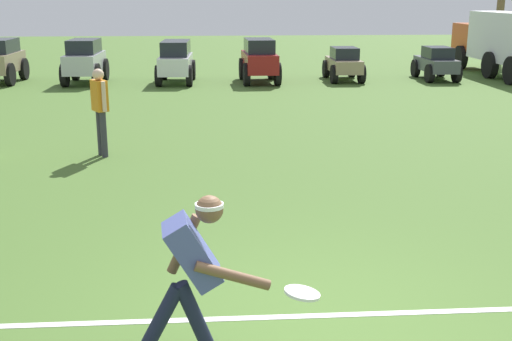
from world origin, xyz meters
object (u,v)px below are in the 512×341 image
frisbee_thrower (192,272)px  teammate_midfield (100,104)px  frisbee_in_flight (302,293)px  parked_car_slot_g (436,63)px  parked_car_slot_d (176,60)px  parked_car_slot_e (259,59)px  parked_car_slot_f (344,63)px  box_truck (501,40)px  parked_car_slot_c (85,60)px  parked_car_slot_b (1,60)px

frisbee_thrower → teammate_midfield: teammate_midfield is taller
frisbee_in_flight → teammate_midfield: bearing=110.6°
frisbee_thrower → parked_car_slot_g: 18.44m
frisbee_thrower → parked_car_slot_d: bearing=93.4°
frisbee_in_flight → parked_car_slot_d: (-1.81, 16.73, 0.08)m
frisbee_in_flight → parked_car_slot_e: bearing=86.9°
parked_car_slot_f → parked_car_slot_d: bearing=-178.2°
box_truck → parked_car_slot_f: bearing=-171.9°
parked_car_slot_f → box_truck: box_truck is taller
parked_car_slot_c → parked_car_slot_f: bearing=0.9°
parked_car_slot_c → parked_car_slot_d: size_ratio=0.97×
parked_car_slot_g → box_truck: bearing=18.2°
box_truck → parked_car_slot_d: bearing=-175.0°
teammate_midfield → parked_car_slot_c: (-2.10, 9.80, -0.20)m
parked_car_slot_e → parked_car_slot_f: (2.84, 0.31, -0.18)m
parked_car_slot_e → parked_car_slot_f: 2.87m
parked_car_slot_g → parked_car_slot_e: bearing=-177.4°
frisbee_in_flight → teammate_midfield: (-2.62, 6.97, 0.29)m
parked_car_slot_b → parked_car_slot_e: (8.36, -0.48, 0.00)m
frisbee_in_flight → parked_car_slot_b: bearing=113.6°
frisbee_thrower → parked_car_slot_c: bearing=103.2°
frisbee_thrower → parked_car_slot_f: size_ratio=0.63×
parked_car_slot_e → frisbee_thrower: bearing=-96.0°
frisbee_thrower → frisbee_in_flight: size_ratio=4.06×
parked_car_slot_f → parked_car_slot_c: bearing=-179.1°
parked_car_slot_c → parked_car_slot_f: (8.46, 0.14, -0.18)m
frisbee_in_flight → teammate_midfield: teammate_midfield is taller
frisbee_in_flight → parked_car_slot_b: 18.64m
parked_car_slot_f → parked_car_slot_g: bearing=-0.6°
parked_car_slot_d → parked_car_slot_g: size_ratio=1.10×
frisbee_thrower → box_truck: size_ratio=0.23×
parked_car_slot_f → teammate_midfield: bearing=-122.6°
parked_car_slot_b → parked_car_slot_e: size_ratio=0.98×
parked_car_slot_d → parked_car_slot_e: bearing=-2.8°
parked_car_slot_d → box_truck: box_truck is taller
parked_car_slot_d → parked_car_slot_e: parked_car_slot_e is taller
parked_car_slot_d → box_truck: size_ratio=0.41×
parked_car_slot_c → teammate_midfield: bearing=-77.9°
parked_car_slot_d → parked_car_slot_f: 5.55m
frisbee_thrower → parked_car_slot_d: size_ratio=0.57×
frisbee_in_flight → parked_car_slot_c: 17.42m
frisbee_thrower → parked_car_slot_d: (-0.98, 16.61, -0.06)m
frisbee_thrower → parked_car_slot_b: parked_car_slot_b is taller
teammate_midfield → parked_car_slot_g: bearing=46.2°
teammate_midfield → parked_car_slot_g: teammate_midfield is taller
parked_car_slot_b → box_truck: 16.91m
teammate_midfield → parked_car_slot_f: size_ratio=0.71×
parked_car_slot_b → parked_car_slot_c: bearing=-6.5°
teammate_midfield → parked_car_slot_d: bearing=85.2°
frisbee_thrower → parked_car_slot_c: parked_car_slot_c is taller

